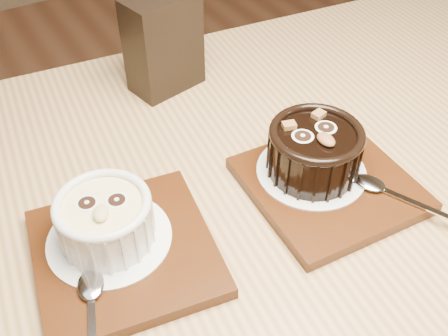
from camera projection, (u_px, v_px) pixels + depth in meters
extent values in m
cube|color=#997043|center=(242.00, 228.00, 0.60)|extent=(1.28, 0.92, 0.04)
cylinder|color=#997043|center=(379.00, 156.00, 1.26)|extent=(0.06, 0.06, 0.71)
cube|color=#431F0B|center=(125.00, 253.00, 0.54)|extent=(0.21, 0.21, 0.01)
cylinder|color=white|center=(110.00, 238.00, 0.55)|extent=(0.13, 0.13, 0.00)
cylinder|color=white|center=(106.00, 222.00, 0.53)|extent=(0.09, 0.09, 0.05)
cylinder|color=beige|center=(102.00, 206.00, 0.51)|extent=(0.08, 0.08, 0.00)
torus|color=white|center=(102.00, 204.00, 0.51)|extent=(0.10, 0.10, 0.01)
cylinder|color=black|center=(87.00, 203.00, 0.51)|extent=(0.02, 0.02, 0.00)
cylinder|color=black|center=(117.00, 200.00, 0.52)|extent=(0.02, 0.02, 0.00)
ellipsoid|color=tan|center=(101.00, 213.00, 0.50)|extent=(0.02, 0.03, 0.01)
cube|color=#431F0B|center=(329.00, 185.00, 0.62)|extent=(0.19, 0.19, 0.01)
cylinder|color=white|center=(311.00, 171.00, 0.62)|extent=(0.13, 0.13, 0.00)
cylinder|color=black|center=(314.00, 153.00, 0.60)|extent=(0.10, 0.10, 0.05)
cylinder|color=black|center=(317.00, 136.00, 0.59)|extent=(0.09, 0.09, 0.00)
torus|color=black|center=(317.00, 133.00, 0.58)|extent=(0.11, 0.11, 0.01)
cylinder|color=black|center=(303.00, 136.00, 0.58)|extent=(0.03, 0.03, 0.00)
cylinder|color=black|center=(326.00, 127.00, 0.59)|extent=(0.03, 0.03, 0.00)
ellipsoid|color=brown|center=(326.00, 140.00, 0.57)|extent=(0.02, 0.03, 0.01)
cube|color=brown|center=(289.00, 125.00, 0.59)|extent=(0.02, 0.02, 0.01)
cube|color=brown|center=(319.00, 115.00, 0.60)|extent=(0.02, 0.01, 0.01)
cube|color=black|center=(163.00, 43.00, 0.73)|extent=(0.11, 0.08, 0.14)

